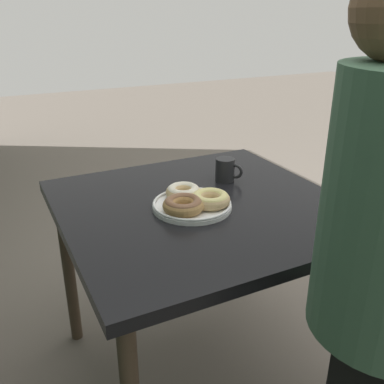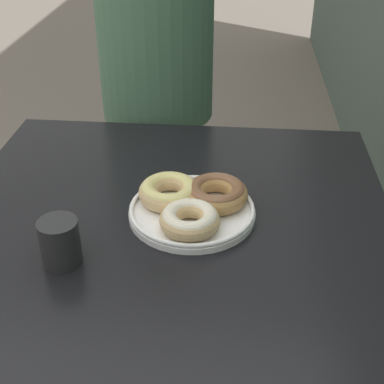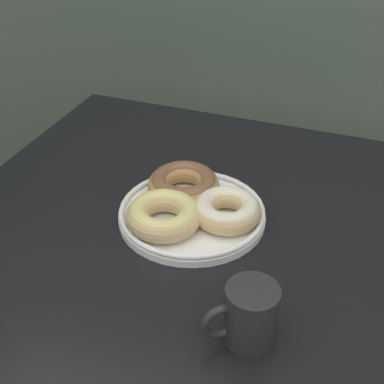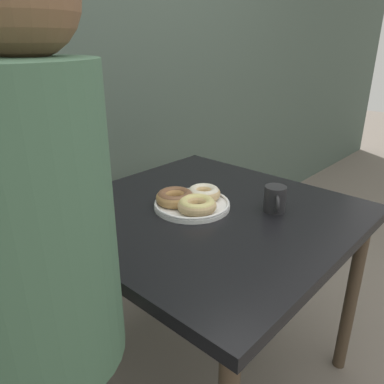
% 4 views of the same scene
% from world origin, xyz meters
% --- Properties ---
extents(dining_table, '(0.95, 0.97, 0.76)m').
position_xyz_m(dining_table, '(0.00, 0.33, 0.68)').
color(dining_table, black).
rests_on(dining_table, ground_plane).
extents(donut_plate, '(0.28, 0.29, 0.06)m').
position_xyz_m(donut_plate, '(-0.03, 0.38, 0.79)').
color(donut_plate, white).
rests_on(donut_plate, dining_table).
extents(coffee_mug, '(0.10, 0.09, 0.09)m').
position_xyz_m(coffee_mug, '(0.15, 0.14, 0.81)').
color(coffee_mug, '#232326').
rests_on(coffee_mug, dining_table).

